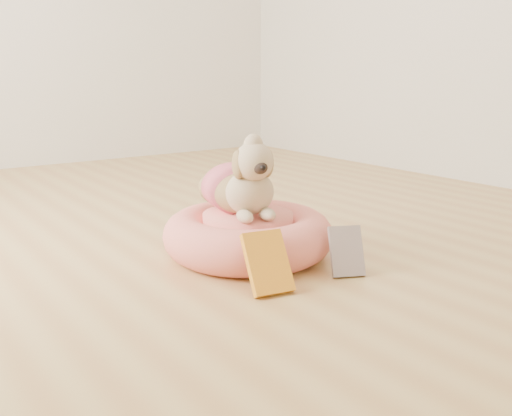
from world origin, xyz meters
TOP-DOWN VIEW (x-y plane):
  - floor at (0.00, 0.00)m, footprint 4.50×4.50m
  - pet_bed at (0.06, -0.31)m, footprint 0.63×0.63m
  - dog at (0.04, -0.30)m, footprint 0.37×0.47m
  - book_yellow at (-0.09, -0.63)m, footprint 0.16×0.16m
  - book_white at (0.21, -0.67)m, footprint 0.14×0.13m

SIDE VIEW (x-z plane):
  - floor at x=0.00m, z-range 0.00..0.00m
  - pet_bed at x=0.06m, z-range 0.00..0.16m
  - book_white at x=0.21m, z-range 0.00..0.16m
  - book_yellow at x=-0.09m, z-range 0.00..0.18m
  - dog at x=0.04m, z-range 0.16..0.47m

